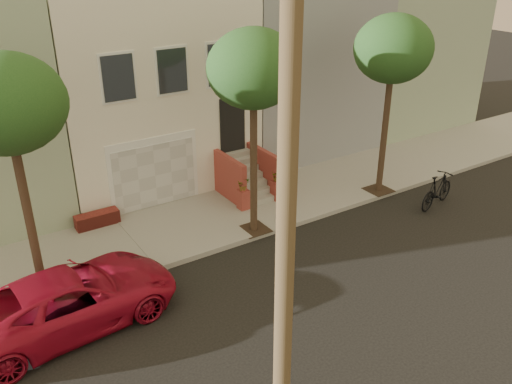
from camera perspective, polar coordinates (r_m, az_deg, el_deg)
ground at (r=14.26m, az=5.00°, el=-12.00°), size 90.00×90.00×0.00m
sidewalk at (r=18.02m, az=-5.42°, el=-3.12°), size 40.00×3.70×0.15m
house_row at (r=21.82m, az=-13.18°, el=11.46°), size 33.10×11.70×7.00m
tree_left at (r=13.25m, az=-24.90°, el=8.28°), size 2.70×2.57×6.30m
tree_mid at (r=15.48m, az=-0.27°, el=12.76°), size 2.70×2.57×6.30m
tree_right at (r=18.97m, az=14.31°, el=14.33°), size 2.70×2.57×6.30m
pickup_truck at (r=13.98m, az=-18.97°, el=-10.68°), size 5.38×2.84×1.44m
motorcycle at (r=19.90m, az=18.60°, el=0.18°), size 2.13×1.02×1.23m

